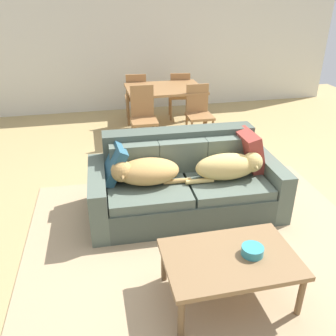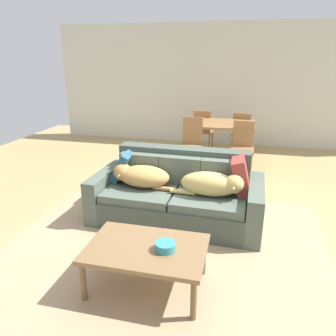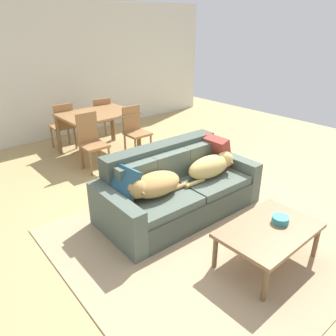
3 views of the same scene
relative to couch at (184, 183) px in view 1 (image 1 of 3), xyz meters
The scene contains 15 objects.
ground_plane 0.40m from the couch, ahead, with size 10.00×10.00×0.00m, color tan.
back_partition 4.11m from the couch, 86.44° to the left, with size 8.00×0.12×2.70m, color beige.
area_rug 0.79m from the couch, 90.17° to the right, with size 3.41×2.95×0.01m, color tan.
couch is the anchor object (origin of this frame).
dog_on_left_cushion 0.53m from the couch, 167.98° to the right, with size 0.83×0.41×0.28m.
dog_on_right_cushion 0.55m from the couch, 22.71° to the right, with size 0.85×0.35×0.29m.
throw_pillow_by_left_arm 0.82m from the couch, behind, with size 0.10×0.41×0.41m, color #285468.
throw_pillow_by_right_arm 0.82m from the couch, ahead, with size 0.15×0.44×0.44m, color #95382F.
coffee_table 1.37m from the couch, 89.74° to the right, with size 1.03×0.68×0.41m.
bowl_on_coffee_table 1.40m from the couch, 82.62° to the right, with size 0.17×0.17×0.07m, color teal.
dining_table 2.54m from the couch, 82.95° to the left, with size 1.28×0.95×0.77m.
dining_chair_near_left 1.93m from the couch, 94.56° to the left, with size 0.41×0.41×0.95m.
dining_chair_near_right 2.08m from the couch, 68.87° to the left, with size 0.41×0.41×0.91m.
dining_chair_far_left 3.10m from the couch, 91.89° to the left, with size 0.43×0.43×0.91m.
dining_chair_far_right 3.17m from the couch, 76.87° to the left, with size 0.45×0.45×0.89m.
Camera 1 is at (-1.18, -3.34, 2.26)m, focal length 38.26 mm.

